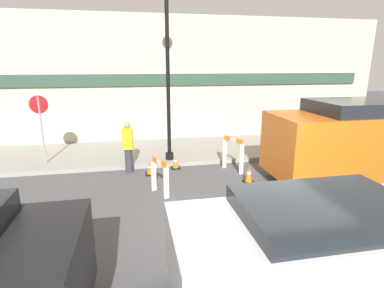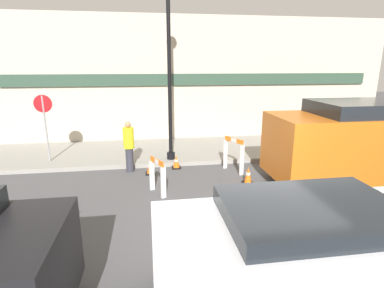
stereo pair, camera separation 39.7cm
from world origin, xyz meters
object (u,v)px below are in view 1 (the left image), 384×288
object	(u,v)px
stop_sign	(40,119)
parked_car_1	(321,245)
work_van	(360,138)
streetlamp_post	(167,39)
person_worker	(128,146)

from	to	relation	value
stop_sign	parked_car_1	bearing A→B (deg)	129.39
work_van	stop_sign	bearing A→B (deg)	162.26
streetlamp_post	work_van	size ratio (longest dim) A/B	1.21
parked_car_1	work_van	xyz separation A→B (m)	(3.97, 4.15, 0.41)
person_worker	parked_car_1	world-z (taller)	person_worker
parked_car_1	work_van	size ratio (longest dim) A/B	0.81
streetlamp_post	work_van	distance (m)	6.68
parked_car_1	stop_sign	bearing A→B (deg)	127.99
streetlamp_post	parked_car_1	bearing A→B (deg)	-78.45
stop_sign	streetlamp_post	bearing A→B (deg)	176.38
work_van	person_worker	bearing A→B (deg)	163.43
person_worker	streetlamp_post	bearing A→B (deg)	52.96
parked_car_1	work_van	world-z (taller)	work_van
stop_sign	work_van	bearing A→B (deg)	163.66
person_worker	stop_sign	bearing A→B (deg)	-173.26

